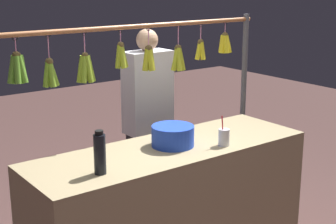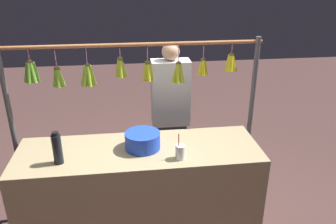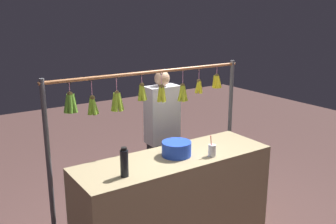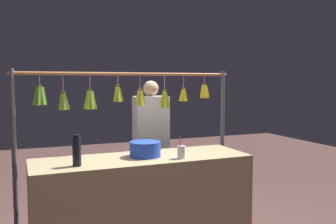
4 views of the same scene
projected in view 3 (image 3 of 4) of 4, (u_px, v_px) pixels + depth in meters
The scene contains 6 objects.
market_counter at pixel (174, 200), 3.69m from camera, with size 1.93×0.62×0.90m, color tan.
display_rack at pixel (148, 112), 3.78m from camera, with size 2.18×0.13×1.68m.
water_bottle at pixel (124, 163), 3.13m from camera, with size 0.07×0.07×0.25m.
blue_bucket at pixel (177, 149), 3.59m from camera, with size 0.28×0.28×0.14m, color blue.
drink_cup at pixel (212, 150), 3.58m from camera, with size 0.07×0.07×0.20m.
vendor_person at pixel (162, 139), 4.42m from camera, with size 0.38×0.20×1.58m.
Camera 3 is at (1.91, 2.75, 2.23)m, focal length 40.84 mm.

